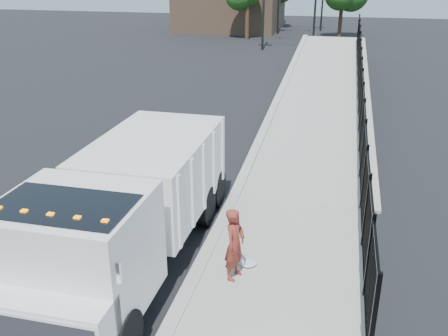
# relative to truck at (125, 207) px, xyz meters

# --- Properties ---
(ground) EXTENTS (120.00, 120.00, 0.00)m
(ground) POSITION_rel_truck_xyz_m (1.56, 0.02, -1.53)
(ground) COLOR black
(ground) RESTS_ON ground
(curb) EXTENTS (0.30, 12.00, 0.16)m
(curb) POSITION_rel_truck_xyz_m (1.56, -1.98, -1.45)
(curb) COLOR #ADAAA3
(curb) RESTS_ON ground
(ramp) EXTENTS (3.95, 24.06, 3.19)m
(ramp) POSITION_rel_truck_xyz_m (3.69, 16.02, -1.53)
(ramp) COLOR #9E998E
(ramp) RESTS_ON ground
(iron_fence) EXTENTS (0.10, 28.00, 1.80)m
(iron_fence) POSITION_rel_truck_xyz_m (5.11, 12.02, -0.63)
(iron_fence) COLOR black
(iron_fence) RESTS_ON ground
(truck) EXTENTS (2.67, 7.93, 2.71)m
(truck) POSITION_rel_truck_xyz_m (0.00, 0.00, 0.00)
(truck) COLOR black
(truck) RESTS_ON ground
(worker) EXTENTS (0.52, 0.66, 1.61)m
(worker) POSITION_rel_truck_xyz_m (2.41, 0.03, -0.60)
(worker) COLOR maroon
(worker) RESTS_ON sidewalk
(debris) EXTENTS (0.40, 0.40, 0.10)m
(debris) POSITION_rel_truck_xyz_m (2.60, 0.56, -1.36)
(debris) COLOR silver
(debris) RESTS_ON sidewalk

